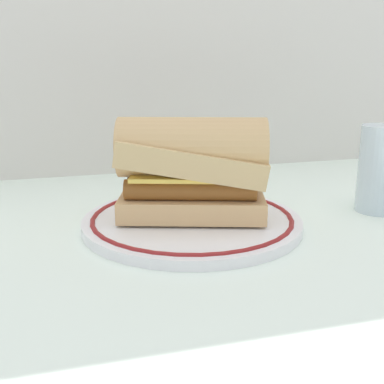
# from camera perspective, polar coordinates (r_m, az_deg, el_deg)

# --- Properties ---
(ground_plane) EXTENTS (1.50, 1.50, 0.00)m
(ground_plane) POSITION_cam_1_polar(r_m,az_deg,el_deg) (0.60, -0.74, -4.76)
(ground_plane) COLOR white
(plate) EXTENTS (0.27, 0.27, 0.01)m
(plate) POSITION_cam_1_polar(r_m,az_deg,el_deg) (0.61, -0.00, -3.35)
(plate) COLOR white
(plate) RESTS_ON ground_plane
(sausage_sandwich) EXTENTS (0.20, 0.13, 0.12)m
(sausage_sandwich) POSITION_cam_1_polar(r_m,az_deg,el_deg) (0.60, -0.00, 2.92)
(sausage_sandwich) COLOR tan
(sausage_sandwich) RESTS_ON plate
(drinking_glass) EXTENTS (0.06, 0.06, 0.12)m
(drinking_glass) POSITION_cam_1_polar(r_m,az_deg,el_deg) (0.71, 20.86, 1.95)
(drinking_glass) COLOR silver
(drinking_glass) RESTS_ON ground_plane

